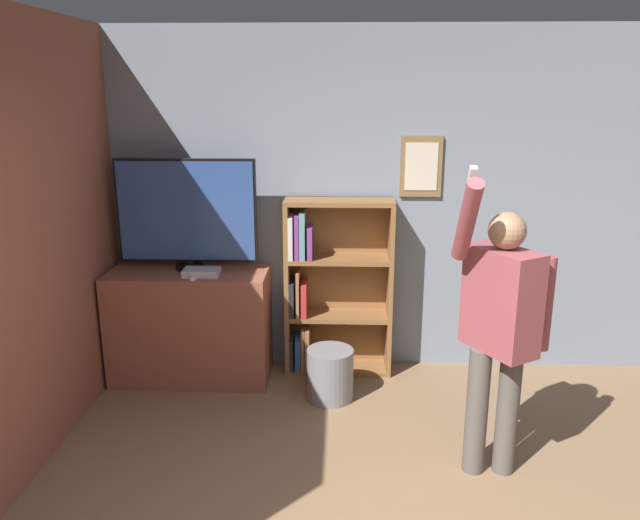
{
  "coord_description": "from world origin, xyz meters",
  "views": [
    {
      "loc": [
        -0.35,
        -2.06,
        2.25
      ],
      "look_at": [
        -0.5,
        1.82,
        1.16
      ],
      "focal_mm": 35.0,
      "sensor_mm": 36.0,
      "label": 1
    }
  ],
  "objects_px": {
    "game_console": "(202,272)",
    "waste_bin": "(330,374)",
    "television": "(187,213)",
    "person": "(500,322)",
    "bookshelf": "(328,288)"
  },
  "relations": [
    {
      "from": "television",
      "to": "waste_bin",
      "type": "relative_size",
      "value": 2.76
    },
    {
      "from": "television",
      "to": "bookshelf",
      "type": "relative_size",
      "value": 0.75
    },
    {
      "from": "game_console",
      "to": "bookshelf",
      "type": "distance_m",
      "value": 1.0
    },
    {
      "from": "television",
      "to": "game_console",
      "type": "xyz_separation_m",
      "value": [
        0.13,
        -0.18,
        -0.41
      ]
    },
    {
      "from": "bookshelf",
      "to": "waste_bin",
      "type": "height_order",
      "value": "bookshelf"
    },
    {
      "from": "game_console",
      "to": "bookshelf",
      "type": "relative_size",
      "value": 0.19
    },
    {
      "from": "game_console",
      "to": "television",
      "type": "bearing_deg",
      "value": 126.18
    },
    {
      "from": "game_console",
      "to": "bookshelf",
      "type": "height_order",
      "value": "bookshelf"
    },
    {
      "from": "person",
      "to": "waste_bin",
      "type": "xyz_separation_m",
      "value": [
        -0.98,
        0.88,
        -0.77
      ]
    },
    {
      "from": "television",
      "to": "bookshelf",
      "type": "bearing_deg",
      "value": 5.24
    },
    {
      "from": "bookshelf",
      "to": "television",
      "type": "bearing_deg",
      "value": -174.76
    },
    {
      "from": "person",
      "to": "bookshelf",
      "type": "bearing_deg",
      "value": -175.14
    },
    {
      "from": "television",
      "to": "person",
      "type": "xyz_separation_m",
      "value": [
        2.08,
        -1.27,
        -0.36
      ]
    },
    {
      "from": "waste_bin",
      "to": "game_console",
      "type": "bearing_deg",
      "value": 167.44
    },
    {
      "from": "game_console",
      "to": "waste_bin",
      "type": "distance_m",
      "value": 1.22
    }
  ]
}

